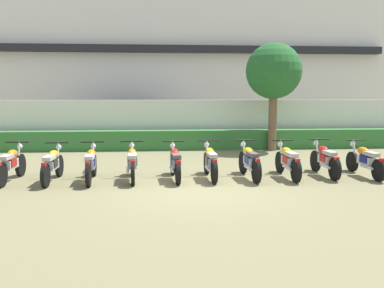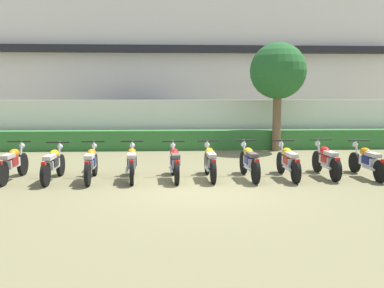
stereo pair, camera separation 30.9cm
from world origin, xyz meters
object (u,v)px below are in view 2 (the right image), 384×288
at_px(motorcycle_in_row_5, 210,162).
at_px(tree_near_inspector, 278,72).
at_px(motorcycle_in_row_2, 91,163).
at_px(motorcycle_in_row_8, 326,160).
at_px(motorcycle_in_row_4, 175,162).
at_px(motorcycle_in_row_9, 367,161).
at_px(parked_car, 128,121).
at_px(motorcycle_in_row_6, 249,161).
at_px(motorcycle_in_row_7, 288,161).
at_px(motorcycle_in_row_3, 132,162).
at_px(motorcycle_in_row_0, 13,163).
at_px(motorcycle_in_row_1, 53,164).

bearing_deg(motorcycle_in_row_5, tree_near_inspector, -33.25).
relative_size(tree_near_inspector, motorcycle_in_row_2, 2.17).
relative_size(tree_near_inspector, motorcycle_in_row_8, 2.23).
relative_size(motorcycle_in_row_4, motorcycle_in_row_9, 0.97).
bearing_deg(parked_car, motorcycle_in_row_5, -72.38).
distance_m(motorcycle_in_row_6, motorcycle_in_row_7, 1.03).
bearing_deg(motorcycle_in_row_2, tree_near_inspector, -53.43).
bearing_deg(motorcycle_in_row_9, motorcycle_in_row_2, 88.43).
height_order(motorcycle_in_row_6, motorcycle_in_row_8, motorcycle_in_row_6).
distance_m(parked_car, motorcycle_in_row_5, 9.11).
xyz_separation_m(motorcycle_in_row_2, motorcycle_in_row_6, (4.06, 0.03, 0.00)).
bearing_deg(parked_car, motorcycle_in_row_3, -85.10).
xyz_separation_m(motorcycle_in_row_0, motorcycle_in_row_6, (6.06, -0.08, 0.00)).
distance_m(parked_car, motorcycle_in_row_2, 8.68).
xyz_separation_m(motorcycle_in_row_2, motorcycle_in_row_8, (6.16, 0.19, -0.00)).
relative_size(motorcycle_in_row_2, motorcycle_in_row_5, 1.03).
relative_size(motorcycle_in_row_3, motorcycle_in_row_7, 0.97).
bearing_deg(motorcycle_in_row_9, motorcycle_in_row_4, 87.97).
relative_size(motorcycle_in_row_2, motorcycle_in_row_6, 1.01).
bearing_deg(motorcycle_in_row_3, motorcycle_in_row_9, -94.40).
bearing_deg(motorcycle_in_row_9, motorcycle_in_row_7, 87.96).
height_order(parked_car, tree_near_inspector, tree_near_inspector).
height_order(motorcycle_in_row_4, motorcycle_in_row_5, motorcycle_in_row_5).
xyz_separation_m(motorcycle_in_row_4, motorcycle_in_row_9, (5.08, -0.01, -0.00)).
relative_size(motorcycle_in_row_4, motorcycle_in_row_7, 0.98).
xyz_separation_m(tree_near_inspector, motorcycle_in_row_1, (-7.04, -5.10, -2.57)).
relative_size(motorcycle_in_row_6, motorcycle_in_row_7, 1.00).
bearing_deg(motorcycle_in_row_3, tree_near_inspector, -49.36).
height_order(motorcycle_in_row_7, motorcycle_in_row_9, motorcycle_in_row_7).
relative_size(motorcycle_in_row_0, motorcycle_in_row_5, 1.04).
height_order(tree_near_inspector, motorcycle_in_row_8, tree_near_inspector).
height_order(motorcycle_in_row_1, motorcycle_in_row_2, motorcycle_in_row_2).
relative_size(motorcycle_in_row_7, motorcycle_in_row_8, 1.02).
distance_m(motorcycle_in_row_7, motorcycle_in_row_8, 1.08).
bearing_deg(tree_near_inspector, motorcycle_in_row_4, -128.12).
bearing_deg(tree_near_inspector, motorcycle_in_row_6, -111.75).
relative_size(motorcycle_in_row_2, motorcycle_in_row_3, 1.03).
bearing_deg(motorcycle_in_row_8, motorcycle_in_row_6, 93.58).
relative_size(motorcycle_in_row_0, motorcycle_in_row_2, 1.01).
bearing_deg(motorcycle_in_row_4, motorcycle_in_row_6, -94.62).
relative_size(parked_car, motorcycle_in_row_3, 2.48).
xyz_separation_m(tree_near_inspector, motorcycle_in_row_2, (-6.09, -5.10, -2.57)).
height_order(motorcycle_in_row_1, motorcycle_in_row_8, motorcycle_in_row_8).
xyz_separation_m(motorcycle_in_row_0, motorcycle_in_row_5, (5.04, -0.02, -0.00)).
bearing_deg(motorcycle_in_row_4, motorcycle_in_row_1, 86.95).
height_order(motorcycle_in_row_2, motorcycle_in_row_6, motorcycle_in_row_6).
bearing_deg(motorcycle_in_row_5, motorcycle_in_row_7, -93.18).
distance_m(tree_near_inspector, motorcycle_in_row_6, 6.04).
distance_m(motorcycle_in_row_3, motorcycle_in_row_9, 6.17).
distance_m(tree_near_inspector, motorcycle_in_row_3, 7.61).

